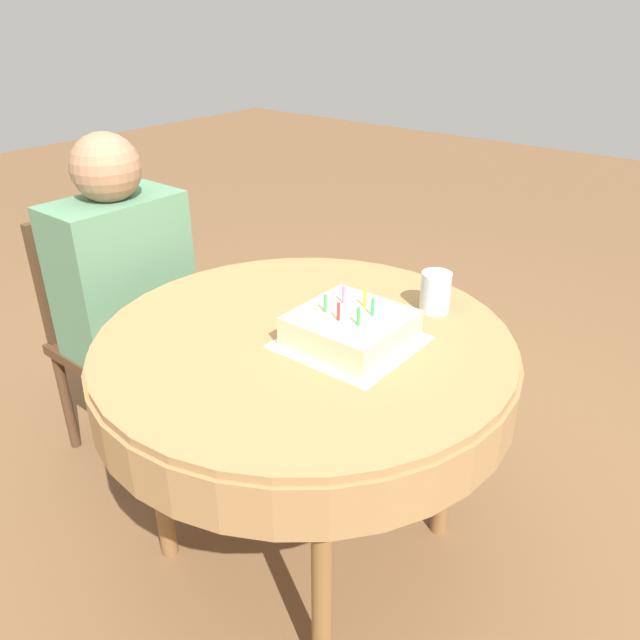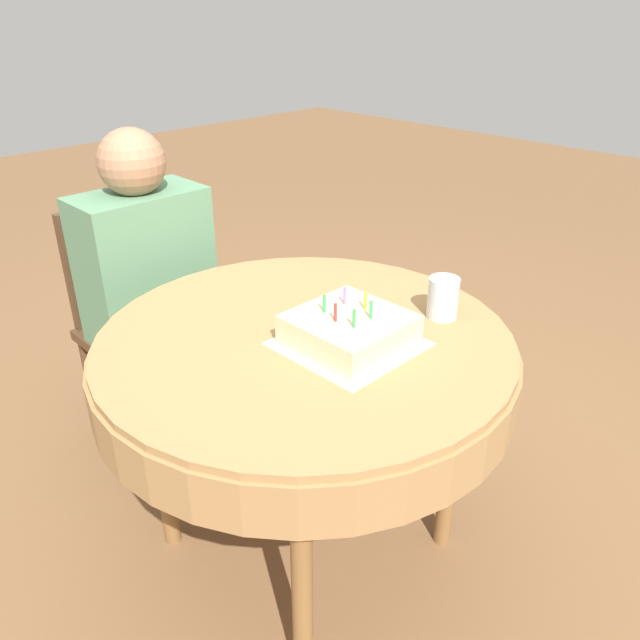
# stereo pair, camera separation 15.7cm
# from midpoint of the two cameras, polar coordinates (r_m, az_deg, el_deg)

# --- Properties ---
(ground_plane) EXTENTS (12.00, 12.00, 0.00)m
(ground_plane) POSITION_cam_midpoint_polar(r_m,az_deg,el_deg) (2.05, -3.53, -19.53)
(ground_plane) COLOR brown
(dining_table) EXTENTS (1.09, 1.09, 0.73)m
(dining_table) POSITION_cam_midpoint_polar(r_m,az_deg,el_deg) (1.64, -4.17, -4.13)
(dining_table) COLOR #9E7547
(dining_table) RESTS_ON ground_plane
(chair) EXTENTS (0.44, 0.44, 0.86)m
(chair) POSITION_cam_midpoint_polar(r_m,az_deg,el_deg) (2.32, -19.74, -0.56)
(chair) COLOR #4C331E
(chair) RESTS_ON ground_plane
(person) EXTENTS (0.42, 0.33, 1.14)m
(person) POSITION_cam_midpoint_polar(r_m,az_deg,el_deg) (2.16, -19.35, 3.89)
(person) COLOR #9E7051
(person) RESTS_ON ground_plane
(napkin) EXTENTS (0.31, 0.31, 0.00)m
(napkin) POSITION_cam_midpoint_polar(r_m,az_deg,el_deg) (1.56, -0.07, -2.10)
(napkin) COLOR white
(napkin) RESTS_ON dining_table
(birthday_cake) EXTENTS (0.26, 0.26, 0.12)m
(birthday_cake) POSITION_cam_midpoint_polar(r_m,az_deg,el_deg) (1.54, -0.07, -0.82)
(birthday_cake) COLOR beige
(birthday_cake) RESTS_ON dining_table
(drinking_glass) EXTENTS (0.08, 0.08, 0.11)m
(drinking_glass) POSITION_cam_midpoint_polar(r_m,az_deg,el_deg) (1.71, 7.94, 2.49)
(drinking_glass) COLOR silver
(drinking_glass) RESTS_ON dining_table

